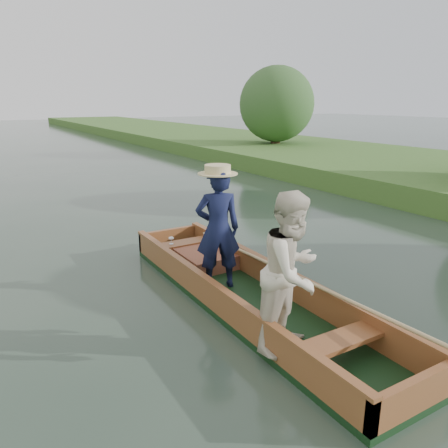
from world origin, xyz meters
TOP-DOWN VIEW (x-y plane):
  - ground at (0.00, 0.00)m, footprint 120.00×120.00m
  - trees_far at (0.13, 8.56)m, footprint 22.68×16.36m
  - punt at (-0.09, -0.21)m, footprint 1.32×5.00m

SIDE VIEW (x-z plane):
  - ground at x=0.00m, z-range 0.00..0.00m
  - punt at x=-0.09m, z-range -0.29..1.46m
  - trees_far at x=0.13m, z-range 0.20..4.60m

